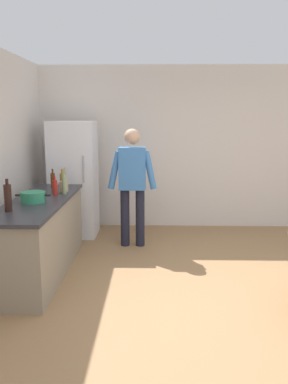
{
  "coord_description": "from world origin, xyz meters",
  "views": [
    {
      "loc": [
        -0.66,
        -3.69,
        1.85
      ],
      "look_at": [
        -0.77,
        1.06,
        0.95
      ],
      "focal_mm": 36.78,
      "sensor_mm": 36.0,
      "label": 1
    }
  ],
  "objects_px": {
    "person": "(132,180)",
    "refrigerator": "(74,179)",
    "bottle_beer_brown": "(53,180)",
    "utensil_jar": "(64,186)",
    "bottle_wine_dark": "(8,198)",
    "cooking_pot": "(33,197)",
    "bottle_oil_amber": "(62,181)",
    "bottle_sauce_red": "(55,187)",
    "bottle_vinegar_tall": "(64,183)"
  },
  "relations": [
    {
      "from": "cooking_pot",
      "to": "refrigerator",
      "type": "bearing_deg",
      "value": 85.87
    },
    {
      "from": "refrigerator",
      "to": "utensil_jar",
      "type": "height_order",
      "value": "refrigerator"
    },
    {
      "from": "bottle_wine_dark",
      "to": "bottle_vinegar_tall",
      "type": "bearing_deg",
      "value": 68.63
    },
    {
      "from": "cooking_pot",
      "to": "bottle_oil_amber",
      "type": "height_order",
      "value": "bottle_oil_amber"
    },
    {
      "from": "cooking_pot",
      "to": "bottle_wine_dark",
      "type": "height_order",
      "value": "bottle_wine_dark"
    },
    {
      "from": "person",
      "to": "bottle_wine_dark",
      "type": "xyz_separation_m",
      "value": [
        -1.19,
        -1.63,
        0.07
      ]
    },
    {
      "from": "bottle_beer_brown",
      "to": "bottle_wine_dark",
      "type": "xyz_separation_m",
      "value": [
        -0.11,
        -1.4,
        0.04
      ]
    },
    {
      "from": "refrigerator",
      "to": "bottle_beer_brown",
      "type": "relative_size",
      "value": 6.92
    },
    {
      "from": "bottle_vinegar_tall",
      "to": "utensil_jar",
      "type": "bearing_deg",
      "value": 104.77
    },
    {
      "from": "utensil_jar",
      "to": "bottle_wine_dark",
      "type": "bearing_deg",
      "value": -106.64
    },
    {
      "from": "refrigerator",
      "to": "utensil_jar",
      "type": "bearing_deg",
      "value": -85.51
    },
    {
      "from": "cooking_pot",
      "to": "bottle_sauce_red",
      "type": "height_order",
      "value": "bottle_sauce_red"
    },
    {
      "from": "bottle_wine_dark",
      "to": "cooking_pot",
      "type": "bearing_deg",
      "value": 75.41
    },
    {
      "from": "bottle_sauce_red",
      "to": "bottle_beer_brown",
      "type": "bearing_deg",
      "value": 106.87
    },
    {
      "from": "bottle_beer_brown",
      "to": "refrigerator",
      "type": "bearing_deg",
      "value": 80.42
    },
    {
      "from": "utensil_jar",
      "to": "bottle_vinegar_tall",
      "type": "xyz_separation_m",
      "value": [
        0.04,
        -0.15,
        0.06
      ]
    },
    {
      "from": "bottle_beer_brown",
      "to": "person",
      "type": "bearing_deg",
      "value": 12.08
    },
    {
      "from": "utensil_jar",
      "to": "bottle_beer_brown",
      "type": "relative_size",
      "value": 1.23
    },
    {
      "from": "bottle_oil_amber",
      "to": "person",
      "type": "bearing_deg",
      "value": 22.71
    },
    {
      "from": "person",
      "to": "cooking_pot",
      "type": "relative_size",
      "value": 4.25
    },
    {
      "from": "person",
      "to": "utensil_jar",
      "type": "height_order",
      "value": "person"
    },
    {
      "from": "bottle_vinegar_tall",
      "to": "bottle_oil_amber",
      "type": "relative_size",
      "value": 1.14
    },
    {
      "from": "refrigerator",
      "to": "bottle_sauce_red",
      "type": "bearing_deg",
      "value": -89.24
    },
    {
      "from": "person",
      "to": "bottle_beer_brown",
      "type": "height_order",
      "value": "person"
    },
    {
      "from": "bottle_beer_brown",
      "to": "bottle_oil_amber",
      "type": "height_order",
      "value": "bottle_oil_amber"
    },
    {
      "from": "bottle_sauce_red",
      "to": "refrigerator",
      "type": "bearing_deg",
      "value": 90.76
    },
    {
      "from": "utensil_jar",
      "to": "bottle_oil_amber",
      "type": "distance_m",
      "value": 0.16
    },
    {
      "from": "bottle_oil_amber",
      "to": "cooking_pot",
      "type": "bearing_deg",
      "value": -101.27
    },
    {
      "from": "bottle_wine_dark",
      "to": "bottle_oil_amber",
      "type": "xyz_separation_m",
      "value": [
        0.28,
        1.25,
        -0.03
      ]
    },
    {
      "from": "refrigerator",
      "to": "bottle_vinegar_tall",
      "type": "distance_m",
      "value": 1.25
    },
    {
      "from": "person",
      "to": "bottle_sauce_red",
      "type": "bearing_deg",
      "value": -142.17
    },
    {
      "from": "utensil_jar",
      "to": "bottle_oil_amber",
      "type": "relative_size",
      "value": 1.14
    },
    {
      "from": "refrigerator",
      "to": "cooking_pot",
      "type": "distance_m",
      "value": 1.74
    },
    {
      "from": "cooking_pot",
      "to": "utensil_jar",
      "type": "distance_m",
      "value": 0.68
    },
    {
      "from": "bottle_oil_amber",
      "to": "refrigerator",
      "type": "bearing_deg",
      "value": 92.03
    },
    {
      "from": "person",
      "to": "bottle_wine_dark",
      "type": "bearing_deg",
      "value": -126.18
    },
    {
      "from": "person",
      "to": "refrigerator",
      "type": "bearing_deg",
      "value": 149.77
    },
    {
      "from": "person",
      "to": "cooking_pot",
      "type": "xyz_separation_m",
      "value": [
        -1.08,
        -1.18,
        -0.02
      ]
    },
    {
      "from": "bottle_vinegar_tall",
      "to": "bottle_wine_dark",
      "type": "bearing_deg",
      "value": -111.37
    },
    {
      "from": "utensil_jar",
      "to": "bottle_vinegar_tall",
      "type": "distance_m",
      "value": 0.17
    },
    {
      "from": "bottle_sauce_red",
      "to": "bottle_oil_amber",
      "type": "distance_m",
      "value": 0.34
    },
    {
      "from": "refrigerator",
      "to": "person",
      "type": "bearing_deg",
      "value": -30.23
    },
    {
      "from": "person",
      "to": "bottle_beer_brown",
      "type": "relative_size",
      "value": 6.54
    },
    {
      "from": "bottle_vinegar_tall",
      "to": "cooking_pot",
      "type": "bearing_deg",
      "value": -117.1
    },
    {
      "from": "bottle_sauce_red",
      "to": "bottle_wine_dark",
      "type": "distance_m",
      "value": 0.94
    },
    {
      "from": "person",
      "to": "bottle_vinegar_tall",
      "type": "xyz_separation_m",
      "value": [
        -0.82,
        -0.69,
        0.06
      ]
    },
    {
      "from": "cooking_pot",
      "to": "bottle_vinegar_tall",
      "type": "bearing_deg",
      "value": 62.9
    },
    {
      "from": "bottle_sauce_red",
      "to": "bottle_oil_amber",
      "type": "height_order",
      "value": "bottle_oil_amber"
    },
    {
      "from": "utensil_jar",
      "to": "cooking_pot",
      "type": "bearing_deg",
      "value": -108.05
    },
    {
      "from": "bottle_sauce_red",
      "to": "bottle_beer_brown",
      "type": "distance_m",
      "value": 0.52
    }
  ]
}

